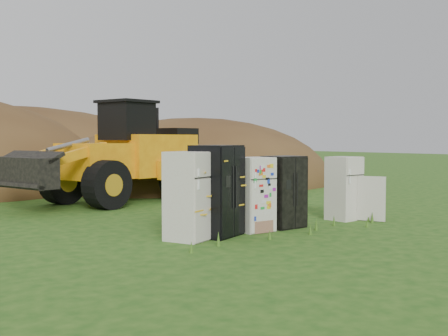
# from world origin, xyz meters

# --- Properties ---
(ground) EXTENTS (120.00, 120.00, 0.00)m
(ground) POSITION_xyz_m (0.00, 0.00, 0.00)
(ground) COLOR #1E4C14
(ground) RESTS_ON ground
(fridge_leftmost) EXTENTS (1.04, 1.02, 1.81)m
(fridge_leftmost) POSITION_xyz_m (-2.37, -0.02, 0.91)
(fridge_leftmost) COLOR silver
(fridge_leftmost) RESTS_ON ground
(fridge_black_side) EXTENTS (1.24, 1.13, 1.94)m
(fridge_black_side) POSITION_xyz_m (-1.64, 0.03, 0.97)
(fridge_black_side) COLOR black
(fridge_black_side) RESTS_ON ground
(fridge_sticker) EXTENTS (0.76, 0.71, 1.66)m
(fridge_sticker) POSITION_xyz_m (-0.60, 0.04, 0.83)
(fridge_sticker) COLOR silver
(fridge_sticker) RESTS_ON ground
(fridge_dark_mid) EXTENTS (0.87, 0.72, 1.67)m
(fridge_dark_mid) POSITION_xyz_m (0.30, 0.03, 0.84)
(fridge_dark_mid) COLOR black
(fridge_dark_mid) RESTS_ON ground
(fridge_open_door) EXTENTS (0.78, 0.73, 1.62)m
(fridge_open_door) POSITION_xyz_m (2.37, 0.04, 0.81)
(fridge_open_door) COLOR silver
(fridge_open_door) RESTS_ON ground
(wheel_loader) EXTENTS (7.37, 4.52, 3.32)m
(wheel_loader) POSITION_xyz_m (-0.97, 6.89, 1.66)
(wheel_loader) COLOR #FFA710
(wheel_loader) RESTS_ON ground
(dirt_mound_right) EXTENTS (13.76, 10.09, 6.01)m
(dirt_mound_right) POSITION_xyz_m (5.41, 11.30, 0.00)
(dirt_mound_right) COLOR #452B16
(dirt_mound_right) RESTS_ON ground
(dirt_mound_back) EXTENTS (20.49, 13.66, 7.27)m
(dirt_mound_back) POSITION_xyz_m (-1.12, 17.89, 0.00)
(dirt_mound_back) COLOR #452B16
(dirt_mound_back) RESTS_ON ground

